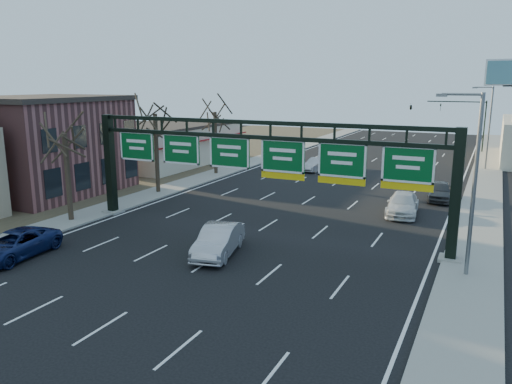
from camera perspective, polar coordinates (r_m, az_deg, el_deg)
The scene contains 19 objects.
ground at distance 25.49m, azimuth -7.99°, elevation -9.46°, with size 160.00×160.00×0.00m, color black.
sidewalk_left at distance 48.33m, azimuth -7.57°, elevation 1.15°, with size 3.00×120.00×0.12m, color gray.
sidewalk_right at distance 40.68m, azimuth 24.26°, elevation -2.02°, with size 3.00×120.00×0.12m, color gray.
dirt_strip_left at distance 55.87m, azimuth -18.11°, elevation 2.13°, with size 21.00×120.00×0.06m, color #473D2B.
lane_markings at distance 42.81m, azimuth 6.94°, elevation -0.38°, with size 21.60×120.00×0.01m, color white.
sign_gantry at distance 30.92m, azimuth 0.22°, elevation 3.48°, with size 24.60×1.20×7.20m.
brick_block at distance 46.62m, azimuth -22.94°, elevation 4.96°, with size 10.40×12.40×8.30m.
cream_strip at distance 60.16m, azimuth -9.89°, elevation 5.51°, with size 10.90×18.40×4.70m.
tree_gantry at distance 35.92m, azimuth -21.19°, elevation 7.89°, with size 3.60×3.60×8.48m.
tree_mid at distance 43.34m, azimuth -11.53°, elevation 10.10°, with size 3.60×3.60×9.24m.
tree_far at distance 51.69m, azimuth -4.73°, elevation 10.24°, with size 3.60×3.60×8.86m.
streetlight_near at distance 25.96m, azimuth 23.49°, elevation 1.71°, with size 2.15×0.22×9.00m.
streetlight_far at distance 59.74m, azimuth 25.02°, elevation 7.12°, with size 2.15×0.22×9.00m.
traffic_signal_mast at distance 75.07m, azimuth 20.07°, elevation 8.71°, with size 10.16×0.54×7.00m.
car_blue_suv at distance 30.53m, azimuth -25.89°, elevation -5.43°, with size 2.46×5.33×1.48m, color #121F51.
car_silver_sedan at distance 27.97m, azimuth -4.30°, elevation -5.54°, with size 1.76×5.05×1.66m, color #ACACB1.
car_white_wagon at distance 37.90m, azimuth 16.42°, elevation -1.32°, with size 2.12×5.22×1.52m, color silver.
car_grey_far at distance 43.28m, azimuth 20.29°, elevation 0.10°, with size 1.82×4.53×1.54m, color #383A3C.
car_silver_distant at distance 54.51m, azimuth 6.85°, elevation 3.12°, with size 1.46×4.18×1.38m, color #A9A9AE.
Camera 1 is at (13.29, -19.58, 9.47)m, focal length 35.00 mm.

